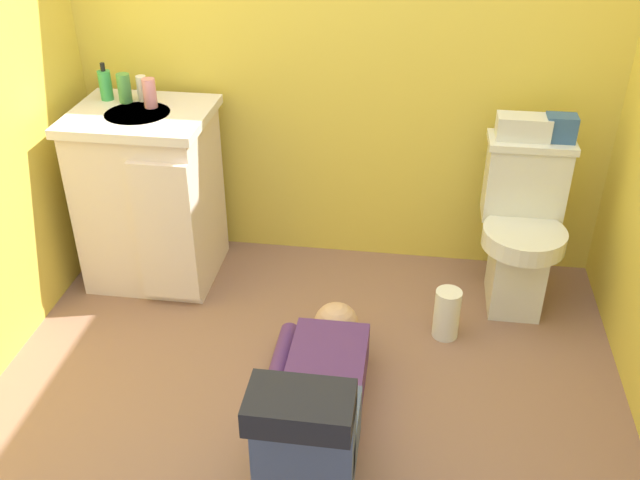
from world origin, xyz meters
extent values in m
cube|color=#8B6350|center=(0.00, 0.00, -0.02)|extent=(2.94, 3.10, 0.04)
cube|color=#E1C445|center=(0.00, 1.09, 1.20)|extent=(2.60, 0.08, 2.40)
cube|color=silver|center=(0.83, 0.71, 0.19)|extent=(0.22, 0.30, 0.38)
cylinder|color=silver|center=(0.83, 0.65, 0.38)|extent=(0.35, 0.35, 0.08)
cube|color=silver|center=(0.83, 0.84, 0.55)|extent=(0.34, 0.17, 0.34)
cube|color=silver|center=(0.83, 0.84, 0.73)|extent=(0.36, 0.19, 0.03)
cube|color=silver|center=(-0.84, 0.74, 0.39)|extent=(0.56, 0.48, 0.78)
cube|color=silver|center=(-0.84, 0.74, 0.80)|extent=(0.60, 0.52, 0.04)
cylinder|color=silver|center=(-0.84, 0.72, 0.79)|extent=(0.28, 0.28, 0.05)
cube|color=silver|center=(-0.69, 0.48, 0.37)|extent=(0.26, 0.03, 0.66)
cylinder|color=silver|center=(-0.84, 0.88, 0.87)|extent=(0.02, 0.02, 0.10)
cube|color=#512D6B|center=(0.08, -0.02, 0.09)|extent=(0.29, 0.52, 0.17)
sphere|color=tan|center=(0.08, 0.31, 0.10)|extent=(0.19, 0.19, 0.19)
cube|color=#475473|center=(0.08, -0.38, 0.18)|extent=(0.31, 0.28, 0.20)
cube|color=#475473|center=(0.08, -0.52, 0.30)|extent=(0.31, 0.12, 0.32)
cube|color=black|center=(0.08, -0.56, 0.47)|extent=(0.31, 0.19, 0.09)
cylinder|color=#512D6B|center=(-0.11, 0.14, 0.06)|extent=(0.08, 0.30, 0.08)
cube|color=silver|center=(0.79, 0.84, 0.80)|extent=(0.22, 0.11, 0.10)
cube|color=#33598C|center=(0.94, 0.84, 0.81)|extent=(0.12, 0.09, 0.11)
cylinder|color=green|center=(-1.03, 0.86, 0.89)|extent=(0.06, 0.06, 0.13)
cylinder|color=black|center=(-1.03, 0.86, 0.97)|extent=(0.02, 0.02, 0.04)
cylinder|color=#4C9948|center=(-0.93, 0.84, 0.88)|extent=(0.06, 0.06, 0.13)
cylinder|color=white|center=(-0.86, 0.87, 0.88)|extent=(0.04, 0.04, 0.11)
cylinder|color=pink|center=(-0.80, 0.79, 0.88)|extent=(0.06, 0.06, 0.13)
cylinder|color=white|center=(0.53, 0.43, 0.11)|extent=(0.11, 0.11, 0.23)
camera|label=1|loc=(0.34, -2.02, 1.93)|focal=39.90mm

